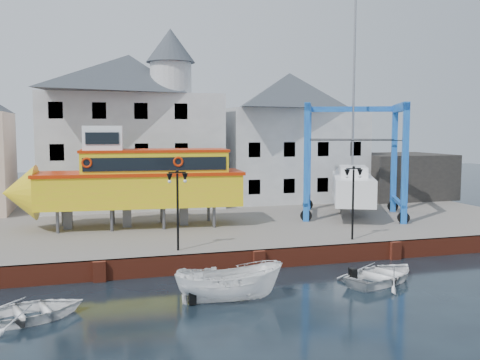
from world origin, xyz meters
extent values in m
plane|color=black|center=(0.00, 0.00, 0.00)|extent=(140.00, 140.00, 0.00)
cube|color=slate|center=(0.00, 11.00, 0.50)|extent=(44.00, 22.00, 1.00)
cube|color=maroon|center=(0.00, 0.12, 0.50)|extent=(44.00, 0.25, 1.00)
cube|color=maroon|center=(-8.00, -0.05, 0.50)|extent=(0.60, 0.36, 1.00)
cube|color=maroon|center=(0.00, -0.05, 0.50)|extent=(0.60, 0.36, 1.00)
cube|color=maroon|center=(8.00, -0.05, 0.50)|extent=(0.60, 0.36, 1.00)
cube|color=#BABABA|center=(-5.00, 18.50, 5.50)|extent=(14.00, 8.00, 9.00)
pyramid|color=#353840|center=(-5.00, 18.50, 11.60)|extent=(14.00, 8.00, 3.20)
cube|color=black|center=(-10.50, 14.54, 2.60)|extent=(1.00, 0.08, 1.20)
cube|color=black|center=(-7.50, 14.54, 2.60)|extent=(1.00, 0.08, 1.20)
cube|color=black|center=(-4.50, 14.54, 2.60)|extent=(1.00, 0.08, 1.20)
cube|color=black|center=(-1.50, 14.54, 2.60)|extent=(1.00, 0.08, 1.20)
cube|color=black|center=(-10.50, 14.54, 5.60)|extent=(1.00, 0.08, 1.20)
cube|color=black|center=(-7.50, 14.54, 5.60)|extent=(1.00, 0.08, 1.20)
cube|color=black|center=(-4.50, 14.54, 5.60)|extent=(1.00, 0.08, 1.20)
cube|color=black|center=(-1.50, 14.54, 5.60)|extent=(1.00, 0.08, 1.20)
cube|color=black|center=(-10.50, 14.54, 8.60)|extent=(1.00, 0.08, 1.20)
cube|color=black|center=(-7.50, 14.54, 8.60)|extent=(1.00, 0.08, 1.20)
cube|color=black|center=(-4.50, 14.54, 8.60)|extent=(1.00, 0.08, 1.20)
cube|color=black|center=(-1.50, 14.54, 8.60)|extent=(1.00, 0.08, 1.20)
cylinder|color=#BABABA|center=(-2.00, 16.10, 11.20)|extent=(3.20, 3.20, 2.40)
cone|color=#353840|center=(-2.00, 16.10, 13.70)|extent=(3.80, 3.80, 2.60)
cube|color=#BABABA|center=(9.00, 19.00, 5.00)|extent=(12.00, 8.00, 8.00)
pyramid|color=#353840|center=(9.00, 19.00, 10.60)|extent=(12.00, 8.00, 3.20)
cube|color=black|center=(4.50, 15.04, 2.60)|extent=(1.00, 0.08, 1.20)
cube|color=black|center=(7.50, 15.04, 2.60)|extent=(1.00, 0.08, 1.20)
cube|color=black|center=(10.50, 15.04, 2.60)|extent=(1.00, 0.08, 1.20)
cube|color=black|center=(13.50, 15.04, 2.60)|extent=(1.00, 0.08, 1.20)
cube|color=black|center=(4.50, 15.04, 5.60)|extent=(1.00, 0.08, 1.20)
cube|color=black|center=(7.50, 15.04, 5.60)|extent=(1.00, 0.08, 1.20)
cube|color=black|center=(10.50, 15.04, 5.60)|extent=(1.00, 0.08, 1.20)
cube|color=black|center=(13.50, 15.04, 5.60)|extent=(1.00, 0.08, 1.20)
cube|color=black|center=(19.00, 17.00, 3.00)|extent=(8.00, 7.00, 4.00)
cylinder|color=black|center=(-4.00, 1.20, 3.00)|extent=(0.12, 0.12, 4.00)
cube|color=black|center=(-4.00, 1.20, 5.05)|extent=(0.90, 0.06, 0.06)
sphere|color=black|center=(-4.00, 1.20, 5.12)|extent=(0.16, 0.16, 0.16)
cone|color=black|center=(-4.40, 1.20, 4.78)|extent=(0.32, 0.32, 0.45)
sphere|color=white|center=(-4.40, 1.20, 4.60)|extent=(0.18, 0.18, 0.18)
cone|color=black|center=(-3.60, 1.20, 4.78)|extent=(0.32, 0.32, 0.45)
sphere|color=white|center=(-3.60, 1.20, 4.60)|extent=(0.18, 0.18, 0.18)
cylinder|color=black|center=(6.00, 1.20, 3.00)|extent=(0.12, 0.12, 4.00)
cube|color=black|center=(6.00, 1.20, 5.05)|extent=(0.90, 0.06, 0.06)
sphere|color=black|center=(6.00, 1.20, 5.12)|extent=(0.16, 0.16, 0.16)
cone|color=black|center=(5.60, 1.20, 4.78)|extent=(0.32, 0.32, 0.45)
sphere|color=white|center=(5.60, 1.20, 4.60)|extent=(0.18, 0.18, 0.18)
cone|color=black|center=(6.40, 1.20, 4.78)|extent=(0.32, 0.32, 0.45)
sphere|color=white|center=(6.40, 1.20, 4.60)|extent=(0.18, 0.18, 0.18)
cylinder|color=#59595E|center=(-10.24, 7.73, 1.68)|extent=(0.22, 0.22, 1.36)
cylinder|color=#59595E|center=(-10.03, 10.26, 1.68)|extent=(0.22, 0.22, 1.36)
cylinder|color=#59595E|center=(-7.07, 7.47, 1.68)|extent=(0.22, 0.22, 1.36)
cylinder|color=#59595E|center=(-6.86, 10.01, 1.68)|extent=(0.22, 0.22, 1.36)
cylinder|color=#59595E|center=(-3.90, 7.22, 1.68)|extent=(0.22, 0.22, 1.36)
cylinder|color=#59595E|center=(-3.70, 9.75, 1.68)|extent=(0.22, 0.22, 1.36)
cylinder|color=#59595E|center=(-0.73, 6.96, 1.68)|extent=(0.22, 0.22, 1.36)
cylinder|color=#59595E|center=(-0.53, 9.50, 1.68)|extent=(0.22, 0.22, 1.36)
cube|color=#59595E|center=(-9.68, 8.96, 1.68)|extent=(0.58, 0.50, 1.36)
cube|color=#59595E|center=(-6.06, 8.67, 1.68)|extent=(0.58, 0.50, 1.36)
cube|color=#59595E|center=(-2.44, 8.37, 1.68)|extent=(0.58, 0.50, 1.36)
cube|color=yellow|center=(-5.16, 8.59, 3.36)|extent=(12.95, 4.46, 2.00)
cone|color=yellow|center=(-12.49, 9.18, 3.36)|extent=(2.27, 3.60, 3.45)
cube|color=red|center=(-5.16, 8.59, 4.45)|extent=(13.23, 4.63, 0.20)
cube|color=yellow|center=(-4.25, 8.52, 5.09)|extent=(9.30, 3.81, 1.45)
cube|color=black|center=(-4.38, 6.95, 5.13)|extent=(8.69, 0.76, 0.82)
cube|color=black|center=(-4.12, 10.09, 5.13)|extent=(8.69, 0.76, 0.82)
cube|color=red|center=(-4.25, 8.52, 5.89)|extent=(9.49, 3.91, 0.16)
cube|color=white|center=(-7.42, 8.77, 6.64)|extent=(2.54, 2.54, 1.65)
cube|color=black|center=(-7.51, 7.57, 6.71)|extent=(1.98, 0.22, 0.73)
torus|color=red|center=(-8.45, 7.23, 5.27)|extent=(0.64, 0.18, 0.64)
torus|color=red|center=(-3.02, 6.79, 5.27)|extent=(0.64, 0.18, 0.64)
cube|color=#1238B0|center=(5.84, 7.51, 4.98)|extent=(0.53, 0.53, 7.96)
cylinder|color=black|center=(5.84, 7.51, 1.40)|extent=(0.84, 0.59, 0.80)
cube|color=#1238B0|center=(8.02, 12.33, 4.98)|extent=(0.53, 0.53, 7.96)
cylinder|color=black|center=(8.02, 12.33, 1.40)|extent=(0.84, 0.59, 0.80)
cube|color=#1238B0|center=(11.69, 4.86, 4.98)|extent=(0.53, 0.53, 7.96)
cylinder|color=black|center=(11.69, 4.86, 1.40)|extent=(0.84, 0.59, 0.80)
cube|color=#1238B0|center=(13.87, 9.67, 4.98)|extent=(0.53, 0.53, 7.96)
cylinder|color=black|center=(13.87, 9.67, 1.40)|extent=(0.84, 0.59, 0.80)
cube|color=#1238B0|center=(6.93, 9.92, 8.76)|extent=(2.71, 5.34, 0.56)
cube|color=#1238B0|center=(6.93, 9.92, 2.14)|extent=(2.60, 5.29, 0.24)
cube|color=#1238B0|center=(12.78, 7.26, 8.76)|extent=(2.71, 5.34, 0.56)
cube|color=#1238B0|center=(12.78, 7.26, 2.14)|extent=(2.60, 5.29, 0.24)
cube|color=#1238B0|center=(10.95, 11.00, 8.76)|extent=(6.38, 3.18, 0.40)
cube|color=white|center=(9.85, 8.59, 3.05)|extent=(5.91, 8.85, 1.82)
cone|color=white|center=(11.95, 13.20, 3.05)|extent=(3.13, 2.74, 2.62)
cube|color=#59595E|center=(9.85, 8.59, 1.74)|extent=(1.09, 1.98, 0.80)
cube|color=white|center=(9.62, 8.07, 4.30)|extent=(3.07, 3.86, 0.68)
cylinder|color=#99999E|center=(10.09, 9.11, 10.21)|extent=(0.21, 0.21, 12.51)
cube|color=black|center=(9.01, 6.73, 6.50)|extent=(5.72, 2.68, 0.05)
cube|color=black|center=(10.70, 10.46, 6.50)|extent=(5.72, 2.68, 0.05)
imported|color=white|center=(-2.77, -4.57, 0.00)|extent=(4.74, 2.12, 1.78)
imported|color=white|center=(5.05, -3.71, 0.00)|extent=(5.49, 4.89, 0.94)
imported|color=white|center=(-10.77, -4.62, 0.00)|extent=(5.05, 4.24, 0.89)
camera|label=1|loc=(-8.40, -25.86, 7.27)|focal=40.00mm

